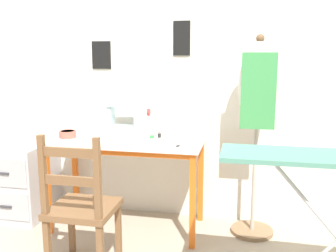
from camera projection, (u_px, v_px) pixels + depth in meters
ground_plane at (117, 243)px, 2.74m from camera, size 14.00×14.00×0.00m
wall_back at (138, 65)px, 3.10m from camera, size 10.00×0.06×2.55m
sewing_table at (126, 150)px, 2.88m from camera, size 1.19×0.55×0.72m
sewing_machine at (131, 118)px, 2.96m from camera, size 0.34×0.19×0.34m
fabric_bowl at (68, 134)px, 2.92m from camera, size 0.13×0.13×0.05m
scissors at (181, 147)px, 2.62m from camera, size 0.12×0.11×0.01m
thread_spool_near_machine at (152, 136)px, 2.89m from camera, size 0.04×0.04×0.03m
thread_spool_mid_table at (159, 135)px, 2.92m from camera, size 0.04×0.04×0.04m
wooden_chair at (81, 208)px, 2.32m from camera, size 0.40×0.38×0.90m
filing_cabinet at (25, 179)px, 3.19m from camera, size 0.42×0.55×0.62m
dress_form at (258, 98)px, 2.71m from camera, size 0.32×0.32×1.50m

